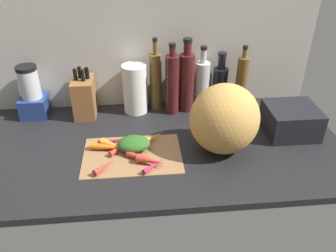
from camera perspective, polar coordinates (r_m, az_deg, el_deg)
ground_plane at (r=150.19cm, az=-3.46°, el=-3.33°), size 170.00×80.00×3.00cm
wall_back at (r=170.33cm, az=-4.38°, el=12.99°), size 170.00×3.00×60.00cm
cutting_board at (r=142.28cm, az=-5.98°, el=-4.79°), size 40.36×27.56×0.80cm
carrot_0 at (r=136.35cm, az=-3.77°, el=-5.65°), size 15.80×12.44×2.55cm
carrot_1 at (r=144.00cm, az=-8.21°, el=-3.70°), size 8.57×9.36×2.31cm
carrot_2 at (r=133.88cm, az=-2.35°, el=-6.54°), size 9.87×9.49×2.11cm
carrot_3 at (r=147.80cm, az=-2.82°, el=-2.08°), size 11.93×10.65×3.38cm
carrot_4 at (r=135.03cm, az=-2.95°, el=-5.77°), size 11.68×7.97×3.57cm
carrot_5 at (r=144.75cm, az=-9.02°, el=-3.27°), size 12.21×10.04×3.55cm
carrot_6 at (r=149.39cm, az=-8.63°, el=-2.35°), size 16.12×3.88×2.03cm
carrot_7 at (r=144.35cm, az=-9.34°, el=-3.55°), size 17.97×7.01×2.97cm
carrot_8 at (r=134.97cm, az=-10.47°, el=-6.63°), size 9.35×9.49×2.63cm
carrot_greens_pile at (r=142.96cm, az=-5.73°, el=-2.96°), size 13.57×10.44×5.74cm
winter_squash at (r=139.10cm, az=9.39°, el=1.14°), size 28.26×25.83×29.68cm
knife_block at (r=170.38cm, az=-13.78°, el=4.75°), size 9.97×15.34×24.48cm
blender_appliance at (r=176.94cm, az=-21.73°, el=4.84°), size 12.50×12.50×25.74cm
paper_towel_roll at (r=168.75cm, az=-5.52°, el=6.19°), size 11.83×11.83×24.34cm
bottle_0 at (r=169.94cm, az=-2.05°, el=7.53°), size 5.89×5.89×36.50cm
bottle_1 at (r=165.47cm, az=0.70°, el=7.06°), size 6.65×6.65×35.45cm
bottle_2 at (r=168.11cm, az=3.11°, el=7.54°), size 7.51×7.51×36.81cm
bottle_3 at (r=173.50cm, az=5.68°, el=7.10°), size 7.34×7.34×31.83cm
bottle_4 at (r=176.36cm, az=8.65°, el=6.86°), size 7.47×7.47×28.23cm
bottle_5 at (r=174.97cm, az=12.12°, el=7.17°), size 5.67×5.67×32.46cm
dish_rack at (r=162.51cm, az=19.79°, el=0.90°), size 22.20×20.73×12.69cm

